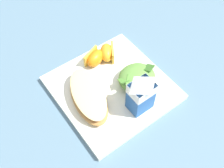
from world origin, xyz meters
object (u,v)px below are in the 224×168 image
at_px(cheesy_pizza_bread, 88,96).
at_px(milk_carton, 141,93).
at_px(white_plate, 112,88).
at_px(orange_wedge_middle, 95,58).
at_px(green_salad_pile, 137,78).
at_px(orange_wedge_front, 107,52).

xyz_separation_m(cheesy_pizza_bread, milk_carton, (-0.09, 0.09, 0.04)).
bearing_deg(milk_carton, white_plate, -78.23).
xyz_separation_m(white_plate, cheesy_pizza_bread, (0.07, 0.00, 0.03)).
bearing_deg(orange_wedge_middle, white_plate, 83.64).
bearing_deg(green_salad_pile, cheesy_pizza_bread, -11.76).
bearing_deg(orange_wedge_front, white_plate, 60.90).
xyz_separation_m(green_salad_pile, orange_wedge_front, (0.01, -0.12, -0.00)).
relative_size(white_plate, orange_wedge_front, 4.00).
relative_size(green_salad_pile, orange_wedge_middle, 1.57).
distance_m(cheesy_pizza_bread, orange_wedge_middle, 0.12).
bearing_deg(orange_wedge_front, green_salad_pile, 95.07).
bearing_deg(cheesy_pizza_bread, orange_wedge_middle, -131.73).
xyz_separation_m(cheesy_pizza_bread, orange_wedge_front, (-0.12, -0.09, 0.00)).
bearing_deg(green_salad_pile, orange_wedge_front, -84.93).
relative_size(green_salad_pile, milk_carton, 0.98).
bearing_deg(orange_wedge_middle, orange_wedge_front, 174.29).
distance_m(green_salad_pile, orange_wedge_middle, 0.13).
xyz_separation_m(white_plate, orange_wedge_middle, (-0.01, -0.09, 0.03)).
height_order(milk_carton, orange_wedge_middle, milk_carton).
bearing_deg(green_salad_pile, orange_wedge_middle, -67.71).
bearing_deg(orange_wedge_front, cheesy_pizza_bread, 36.13).
bearing_deg(orange_wedge_middle, milk_carton, 92.59).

